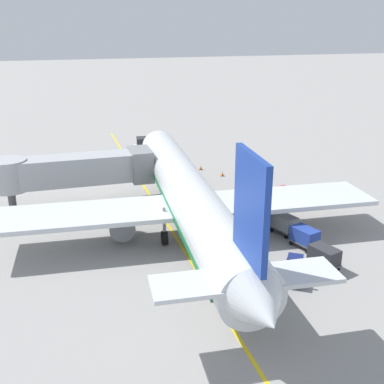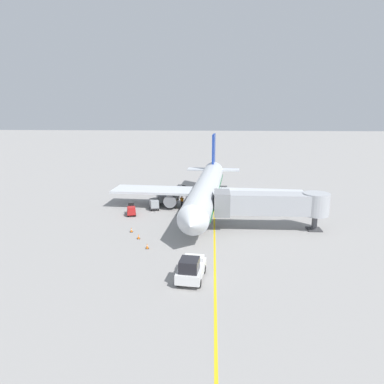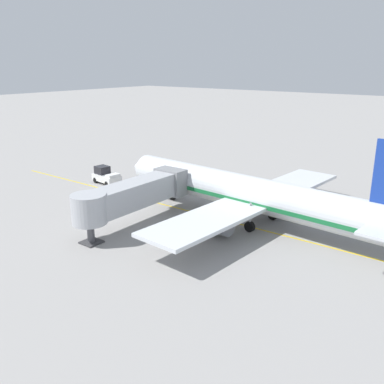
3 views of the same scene
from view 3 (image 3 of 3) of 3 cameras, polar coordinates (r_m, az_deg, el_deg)
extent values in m
plane|color=gray|center=(45.41, 7.60, -4.62)|extent=(400.00, 400.00, 0.00)
cube|color=gold|center=(45.41, 7.60, -4.62)|extent=(0.24, 80.00, 0.01)
cylinder|color=silver|center=(45.82, 7.47, -0.06)|extent=(6.07, 32.19, 3.70)
cube|color=#196B38|center=(45.96, 7.45, -0.61)|extent=(5.92, 29.64, 0.44)
cone|color=silver|center=(56.83, -7.02, 3.34)|extent=(3.79, 2.66, 3.63)
cube|color=black|center=(55.38, -5.80, 3.71)|extent=(2.85, 1.30, 0.60)
cube|color=silver|center=(45.50, 8.48, -1.08)|extent=(30.30, 7.42, 0.36)
cylinder|color=gray|center=(42.11, 3.37, -4.24)|extent=(2.23, 3.34, 2.00)
cylinder|color=gray|center=(50.76, 11.08, -0.77)|extent=(2.23, 3.34, 2.00)
cylinder|color=black|center=(53.38, -2.62, -0.51)|extent=(0.53, 1.13, 1.10)
cylinder|color=gray|center=(52.93, -2.64, 1.09)|extent=(0.24, 0.24, 2.00)
cylinder|color=black|center=(43.88, 7.80, -4.65)|extent=(0.53, 1.13, 1.10)
cylinder|color=gray|center=(43.33, 7.89, -2.75)|extent=(0.24, 0.24, 2.00)
cylinder|color=black|center=(47.55, 10.91, -3.06)|extent=(0.53, 1.13, 1.10)
cylinder|color=gray|center=(47.04, 11.01, -1.29)|extent=(0.24, 0.24, 2.00)
cube|color=#A8AAAF|center=(44.98, -7.48, -0.12)|extent=(12.80, 2.80, 2.60)
cube|color=gray|center=(48.94, -2.90, 1.43)|extent=(2.00, 3.50, 2.99)
cylinder|color=#A8AAAF|center=(40.93, -13.76, -2.24)|extent=(3.36, 3.36, 2.86)
cylinder|color=#4C4C51|center=(41.77, -13.52, -5.34)|extent=(0.70, 0.70, 2.19)
cube|color=#38383A|center=(42.16, -13.43, -6.61)|extent=(1.80, 1.80, 0.16)
cube|color=silver|center=(61.73, -11.46, 1.90)|extent=(2.70, 4.63, 0.90)
cube|color=black|center=(62.28, -12.04, 2.95)|extent=(1.86, 2.03, 1.10)
cube|color=silver|center=(60.34, -10.66, 2.22)|extent=(1.99, 1.31, 0.36)
cylinder|color=black|center=(61.23, -9.96, 1.43)|extent=(0.44, 0.84, 0.80)
cylinder|color=black|center=(60.20, -11.38, 1.07)|extent=(0.44, 0.84, 0.80)
cylinder|color=black|center=(63.50, -11.49, 1.90)|extent=(0.44, 0.84, 0.80)
cylinder|color=black|center=(62.50, -12.89, 1.57)|extent=(0.44, 0.84, 0.80)
cube|color=#B21E1E|center=(57.49, 9.76, 0.64)|extent=(1.76, 2.71, 0.70)
cube|color=#B21E1E|center=(57.49, 9.12, 1.26)|extent=(1.24, 1.26, 0.44)
cube|color=black|center=(57.16, 10.46, 1.20)|extent=(0.85, 0.36, 0.64)
cylinder|color=black|center=(57.34, 9.67, 1.28)|extent=(0.14, 0.27, 0.54)
cylinder|color=black|center=(57.29, 8.76, 0.26)|extent=(0.33, 0.59, 0.56)
cylinder|color=black|center=(58.29, 9.03, 0.55)|extent=(0.33, 0.59, 0.56)
cylinder|color=black|center=(56.90, 10.46, 0.06)|extent=(0.33, 0.59, 0.56)
cylinder|color=black|center=(57.91, 10.71, 0.35)|extent=(0.33, 0.59, 0.56)
cube|color=navy|center=(47.22, 20.39, -3.91)|extent=(2.39, 2.74, 0.70)
cube|color=navy|center=(47.53, 19.95, -2.99)|extent=(1.43, 1.44, 0.44)
cube|color=black|center=(46.51, 21.00, -3.41)|extent=(0.79, 0.60, 0.64)
cylinder|color=black|center=(47.10, 20.38, -3.12)|extent=(0.21, 0.26, 0.54)
cylinder|color=black|center=(47.65, 19.19, -4.04)|extent=(0.48, 0.58, 0.56)
cylinder|color=black|center=(48.30, 20.20, -3.87)|extent=(0.48, 0.58, 0.56)
cylinder|color=black|center=(46.39, 20.49, -4.76)|extent=(0.48, 0.58, 0.56)
cylinder|color=black|center=(47.06, 21.52, -4.56)|extent=(0.48, 0.58, 0.56)
cube|color=#4C4C51|center=(53.76, 11.21, -0.85)|extent=(1.89, 2.49, 0.12)
cube|color=#999EA3|center=(53.57, 11.25, -0.22)|extent=(1.80, 2.36, 1.10)
cylinder|color=#4C4C51|center=(53.97, 9.69, -0.70)|extent=(0.27, 0.69, 0.07)
cylinder|color=black|center=(53.43, 10.23, -1.17)|extent=(0.22, 0.38, 0.36)
cylinder|color=black|center=(54.47, 10.43, -0.83)|extent=(0.22, 0.38, 0.36)
cylinder|color=black|center=(53.20, 11.98, -1.36)|extent=(0.22, 0.38, 0.36)
cylinder|color=black|center=(54.25, 12.15, -1.01)|extent=(0.22, 0.38, 0.36)
cube|color=#4C4C51|center=(51.97, 14.00, -1.66)|extent=(1.89, 2.49, 0.12)
cube|color=#999EA3|center=(51.79, 14.05, -1.02)|extent=(1.80, 2.36, 1.10)
cylinder|color=#4C4C51|center=(52.12, 12.42, -1.51)|extent=(0.27, 0.69, 0.07)
cylinder|color=black|center=(51.61, 13.01, -2.01)|extent=(0.22, 0.38, 0.36)
cylinder|color=black|center=(52.65, 13.16, -1.63)|extent=(0.22, 0.38, 0.36)
cylinder|color=black|center=(51.46, 14.83, -2.20)|extent=(0.22, 0.38, 0.36)
cylinder|color=black|center=(52.51, 14.95, -1.82)|extent=(0.22, 0.38, 0.36)
cube|color=#4C4C51|center=(51.35, 16.95, -2.14)|extent=(1.89, 2.49, 0.12)
cube|color=#233D9E|center=(51.16, 17.01, -1.50)|extent=(1.80, 2.36, 1.10)
cylinder|color=#4C4C51|center=(51.42, 15.34, -1.99)|extent=(0.27, 0.69, 0.07)
cylinder|color=black|center=(50.94, 15.96, -2.49)|extent=(0.22, 0.38, 0.36)
cylinder|color=black|center=(51.98, 16.06, -2.11)|extent=(0.22, 0.38, 0.36)
cylinder|color=black|center=(50.88, 17.81, -2.68)|extent=(0.22, 0.38, 0.36)
cylinder|color=black|center=(51.93, 17.87, -2.29)|extent=(0.22, 0.38, 0.36)
cube|color=#4C4C51|center=(50.11, 20.35, -2.96)|extent=(1.89, 2.49, 0.12)
cube|color=#2D2D33|center=(49.92, 20.43, -2.30)|extent=(1.80, 2.36, 1.10)
cylinder|color=#4C4C51|center=(50.10, 18.70, -2.80)|extent=(0.27, 0.69, 0.07)
cylinder|color=black|center=(49.65, 19.37, -3.33)|extent=(0.22, 0.38, 0.36)
cylinder|color=black|center=(50.70, 19.40, -2.92)|extent=(0.22, 0.38, 0.36)
cylinder|color=black|center=(49.70, 21.27, -3.52)|extent=(0.22, 0.38, 0.36)
cylinder|color=black|center=(50.74, 21.26, -3.10)|extent=(0.22, 0.38, 0.36)
cylinder|color=#232328|center=(51.22, 11.07, -1.74)|extent=(0.15, 0.15, 0.85)
cylinder|color=#232328|center=(51.41, 11.05, -1.67)|extent=(0.15, 0.15, 0.85)
cube|color=yellow|center=(51.09, 11.11, -0.93)|extent=(0.45, 0.41, 0.60)
cylinder|color=yellow|center=(50.87, 11.13, -1.07)|extent=(0.24, 0.19, 0.57)
cylinder|color=yellow|center=(51.34, 11.08, -0.90)|extent=(0.24, 0.19, 0.57)
sphere|color=beige|center=(50.96, 11.13, -0.47)|extent=(0.22, 0.22, 0.22)
cube|color=red|center=(50.96, 11.14, -0.45)|extent=(0.27, 0.21, 0.10)
cylinder|color=#232328|center=(49.40, 11.33, -2.47)|extent=(0.15, 0.15, 0.85)
cylinder|color=#232328|center=(49.28, 11.15, -2.51)|extent=(0.15, 0.15, 0.85)
cube|color=orange|center=(49.10, 11.29, -1.69)|extent=(0.45, 0.38, 0.60)
cylinder|color=orange|center=(49.27, 11.51, -1.70)|extent=(0.24, 0.18, 0.57)
cylinder|color=orange|center=(48.97, 11.05, -1.79)|extent=(0.24, 0.18, 0.57)
sphere|color=beige|center=(48.97, 11.31, -1.21)|extent=(0.22, 0.22, 0.22)
cube|color=red|center=(48.96, 11.32, -1.19)|extent=(0.27, 0.18, 0.10)
cube|color=black|center=(60.20, 0.04, 1.04)|extent=(0.36, 0.36, 0.04)
cone|color=orange|center=(60.12, 0.04, 1.31)|extent=(0.30, 0.30, 0.55)
cylinder|color=white|center=(60.11, 0.04, 1.34)|extent=(0.21, 0.21, 0.06)
cube|color=black|center=(59.97, 2.64, 0.96)|extent=(0.36, 0.36, 0.04)
cone|color=orange|center=(59.88, 2.65, 1.23)|extent=(0.30, 0.30, 0.55)
cylinder|color=white|center=(59.88, 2.65, 1.25)|extent=(0.21, 0.21, 0.06)
cube|color=black|center=(60.82, -3.15, 1.18)|extent=(0.36, 0.36, 0.04)
cone|color=orange|center=(60.74, -3.15, 1.45)|extent=(0.30, 0.30, 0.55)
cylinder|color=white|center=(60.73, -3.15, 1.48)|extent=(0.21, 0.21, 0.06)
camera|label=1|loc=(31.19, 63.56, 7.30)|focal=44.65mm
camera|label=2|loc=(84.24, -27.48, 14.44)|focal=33.61mm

